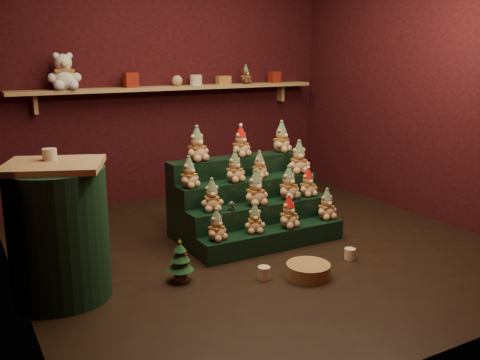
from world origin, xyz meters
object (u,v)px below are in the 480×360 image
snow_globe_b (262,201)px  mug_left (264,273)px  white_bear (63,67)px  side_table (59,232)px  snow_globe_c (297,195)px  wicker_basket (308,271)px  snow_globe_a (231,206)px  mug_right (350,254)px  brown_bear (246,75)px  riser_tier_front (273,239)px  mini_christmas_tree (180,260)px

snow_globe_b → mug_left: bearing=-120.0°
white_bear → side_table: bearing=-101.4°
snow_globe_b → side_table: 1.81m
mug_left → white_bear: (-0.88, 2.45, 1.50)m
snow_globe_c → wicker_basket: bearing=-119.6°
snow_globe_c → mug_left: snow_globe_c is taller
snow_globe_a → snow_globe_c: 0.70m
snow_globe_b → snow_globe_c: bearing=0.0°
snow_globe_c → mug_right: bearing=-84.8°
snow_globe_a → brown_bear: size_ratio=0.38×
riser_tier_front → mug_left: 0.66m
side_table → mini_christmas_tree: size_ratio=2.85×
snow_globe_c → mini_christmas_tree: snow_globe_c is taller
riser_tier_front → brown_bear: 2.50m
riser_tier_front → brown_bear: brown_bear is taller
riser_tier_front → white_bear: bearing=123.8°
side_table → snow_globe_a: bearing=31.0°
riser_tier_front → white_bear: white_bear is taller
mug_right → brown_bear: brown_bear is taller
white_bear → mini_christmas_tree: bearing=-78.8°
side_table → white_bear: white_bear is taller
snow_globe_a → white_bear: 2.33m
white_bear → snow_globe_b: bearing=-51.3°
riser_tier_front → brown_bear: size_ratio=6.41×
snow_globe_b → side_table: size_ratio=0.09×
white_bear → mug_right: bearing=-51.9°
mug_right → mug_left: bearing=178.8°
side_table → mug_right: 2.33m
riser_tier_front → snow_globe_c: 0.50m
mug_left → brown_bear: brown_bear is taller
wicker_basket → riser_tier_front: bearing=81.2°
snow_globe_c → mug_right: snow_globe_c is taller
snow_globe_a → wicker_basket: bearing=-74.1°
white_bear → snow_globe_a: bearing=-58.4°
snow_globe_c → white_bear: white_bear is taller
snow_globe_c → white_bear: size_ratio=0.18×
riser_tier_front → snow_globe_c: bearing=23.9°
snow_globe_a → mug_left: (-0.08, -0.67, -0.35)m
brown_bear → white_bear: bearing=162.1°
side_table → mini_christmas_tree: 0.91m
riser_tier_front → mini_christmas_tree: size_ratio=4.09×
snow_globe_a → snow_globe_c: snow_globe_c is taller
snow_globe_b → mug_left: size_ratio=0.92×
riser_tier_front → snow_globe_c: (0.36, 0.16, 0.31)m
side_table → riser_tier_front: bearing=24.4°
snow_globe_b → wicker_basket: (-0.07, -0.81, -0.35)m
snow_globe_b → mini_christmas_tree: snow_globe_b is taller
snow_globe_b → white_bear: size_ratio=0.19×
riser_tier_front → snow_globe_a: snow_globe_a is taller
snow_globe_a → wicker_basket: size_ratio=0.24×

